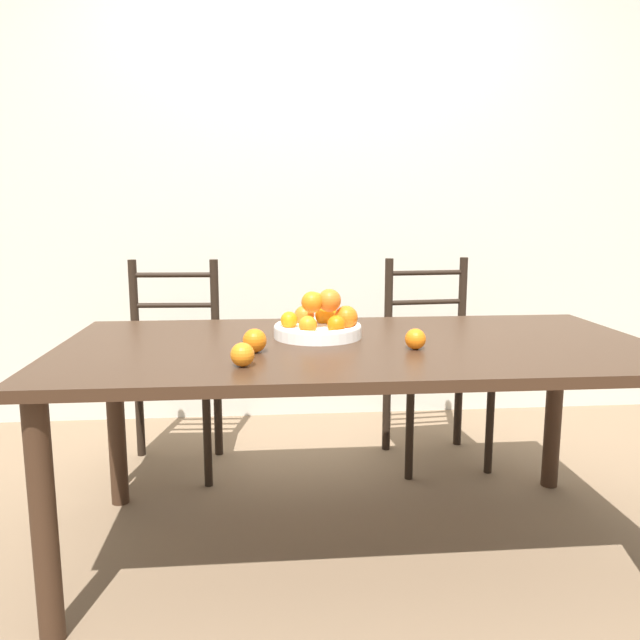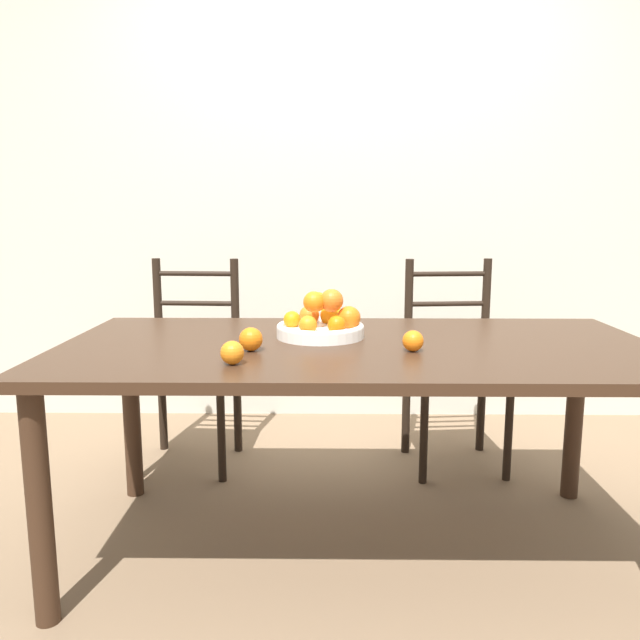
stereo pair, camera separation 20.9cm
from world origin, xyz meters
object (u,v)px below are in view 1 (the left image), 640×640
at_px(orange_loose_2, 242,355).
at_px(chair_left, 171,371).
at_px(fruit_bowl, 319,323).
at_px(orange_loose_1, 415,339).
at_px(orange_loose_0, 255,341).
at_px(chair_right, 434,365).

height_order(orange_loose_2, chair_left, chair_left).
relative_size(fruit_bowl, orange_loose_1, 4.57).
distance_m(fruit_bowl, orange_loose_0, 0.32).
bearing_deg(fruit_bowl, chair_right, 48.10).
height_order(fruit_bowl, orange_loose_2, fruit_bowl).
xyz_separation_m(chair_left, chair_right, (1.23, -0.00, 0.00)).
relative_size(orange_loose_2, chair_right, 0.07).
bearing_deg(orange_loose_2, orange_loose_0, 79.81).
distance_m(orange_loose_0, orange_loose_1, 0.51).
xyz_separation_m(orange_loose_0, chair_right, (0.83, 0.91, -0.32)).
xyz_separation_m(orange_loose_0, chair_left, (-0.40, 0.91, -0.32)).
height_order(fruit_bowl, chair_left, chair_left).
xyz_separation_m(fruit_bowl, chair_right, (0.61, 0.68, -0.33)).
height_order(orange_loose_0, orange_loose_2, orange_loose_0).
bearing_deg(orange_loose_0, chair_right, 47.41).
relative_size(fruit_bowl, orange_loose_2, 4.44).
bearing_deg(orange_loose_2, chair_right, 51.43).
bearing_deg(chair_right, orange_loose_2, -133.85).
bearing_deg(orange_loose_1, chair_right, 70.54).
bearing_deg(chair_right, chair_left, 174.72).
bearing_deg(fruit_bowl, orange_loose_2, -122.22).
xyz_separation_m(orange_loose_2, chair_right, (0.87, 1.09, -0.32)).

